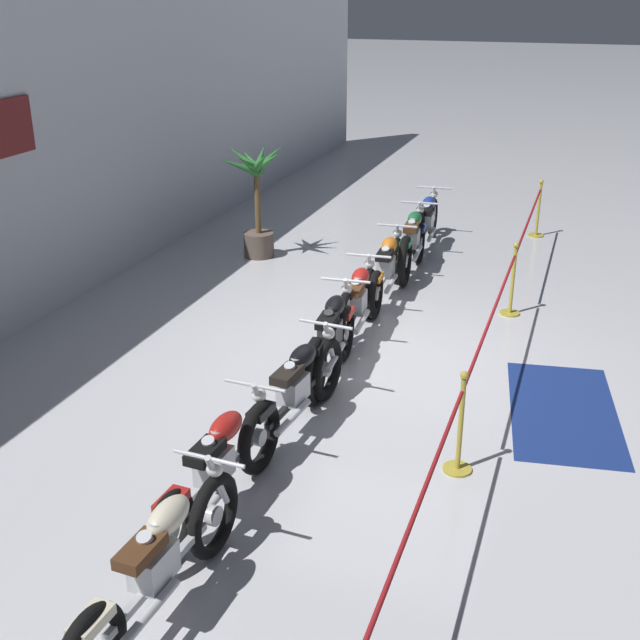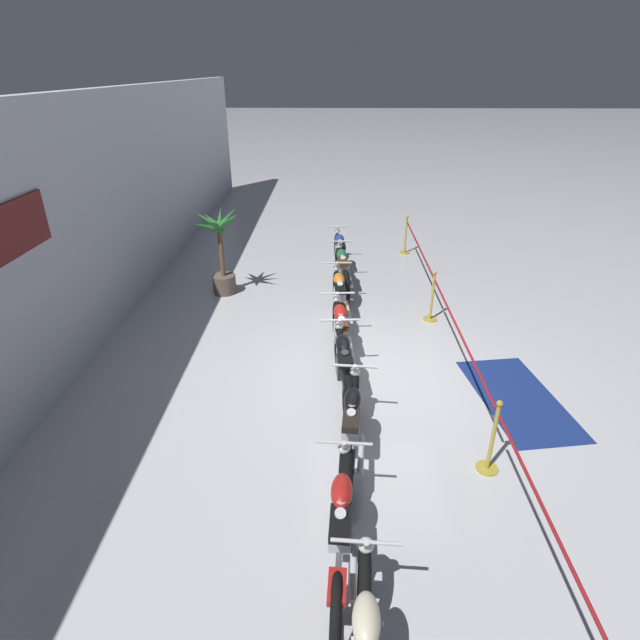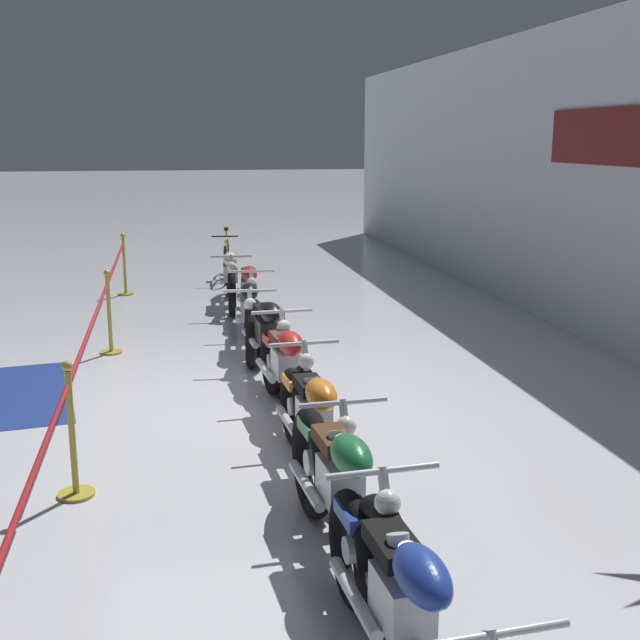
# 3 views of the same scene
# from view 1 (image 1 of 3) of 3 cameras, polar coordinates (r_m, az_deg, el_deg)

# --- Properties ---
(ground_plane) EXTENTS (120.00, 120.00, 0.00)m
(ground_plane) POSITION_cam_1_polar(r_m,az_deg,el_deg) (9.94, 5.31, -2.99)
(ground_plane) COLOR silver
(back_wall) EXTENTS (28.00, 0.29, 4.20)m
(back_wall) POSITION_cam_1_polar(r_m,az_deg,el_deg) (11.51, -20.29, 10.35)
(back_wall) COLOR silver
(back_wall) RESTS_ON ground
(motorcycle_cream_0) EXTENTS (2.31, 0.62, 0.93)m
(motorcycle_cream_0) POSITION_cam_1_polar(r_m,az_deg,el_deg) (6.11, -11.37, -16.74)
(motorcycle_cream_0) COLOR black
(motorcycle_cream_0) RESTS_ON ground
(motorcycle_red_1) EXTENTS (2.22, 0.62, 0.91)m
(motorcycle_red_1) POSITION_cam_1_polar(r_m,az_deg,el_deg) (7.10, -7.26, -10.26)
(motorcycle_red_1) COLOR black
(motorcycle_red_1) RESTS_ON ground
(motorcycle_black_2) EXTENTS (2.31, 0.62, 0.94)m
(motorcycle_black_2) POSITION_cam_1_polar(r_m,az_deg,el_deg) (8.23, -1.72, -5.11)
(motorcycle_black_2) COLOR black
(motorcycle_black_2) RESTS_ON ground
(motorcycle_black_3) EXTENTS (2.27, 0.62, 0.97)m
(motorcycle_black_3) POSITION_cam_1_polar(r_m,az_deg,el_deg) (9.39, 0.82, -1.20)
(motorcycle_black_3) COLOR black
(motorcycle_black_3) RESTS_ON ground
(motorcycle_red_4) EXTENTS (2.14, 0.62, 0.93)m
(motorcycle_red_4) POSITION_cam_1_polar(r_m,az_deg,el_deg) (10.45, 2.67, 1.13)
(motorcycle_red_4) COLOR black
(motorcycle_red_4) RESTS_ON ground
(motorcycle_orange_5) EXTENTS (2.27, 0.62, 0.92)m
(motorcycle_orange_5) POSITION_cam_1_polar(r_m,az_deg,el_deg) (11.81, 4.76, 3.66)
(motorcycle_orange_5) COLOR black
(motorcycle_orange_5) RESTS_ON ground
(motorcycle_green_6) EXTENTS (2.28, 0.62, 0.97)m
(motorcycle_green_6) POSITION_cam_1_polar(r_m,az_deg,el_deg) (13.01, 6.57, 5.53)
(motorcycle_green_6) COLOR black
(motorcycle_green_6) RESTS_ON ground
(motorcycle_blue_7) EXTENTS (2.38, 0.62, 0.92)m
(motorcycle_blue_7) POSITION_cam_1_polar(r_m,az_deg,el_deg) (14.21, 7.60, 6.86)
(motorcycle_blue_7) COLOR black
(motorcycle_blue_7) RESTS_ON ground
(potted_palm_left_of_row) EXTENTS (1.05, 0.98, 1.93)m
(potted_palm_left_of_row) POSITION_cam_1_polar(r_m,az_deg,el_deg) (13.54, -4.52, 8.45)
(potted_palm_left_of_row) COLOR brown
(potted_palm_left_of_row) RESTS_ON ground
(stanchion_far_left) EXTENTS (12.16, 0.28, 1.05)m
(stanchion_far_left) POSITION_cam_1_polar(r_m,az_deg,el_deg) (8.14, 10.89, -3.54)
(stanchion_far_left) COLOR gold
(stanchion_far_left) RESTS_ON ground
(stanchion_mid_left) EXTENTS (0.28, 0.28, 1.05)m
(stanchion_mid_left) POSITION_cam_1_polar(r_m,az_deg,el_deg) (7.75, 9.89, -8.26)
(stanchion_mid_left) COLOR gold
(stanchion_mid_left) RESTS_ON ground
(stanchion_mid_right) EXTENTS (0.28, 0.28, 1.05)m
(stanchion_mid_right) POSITION_cam_1_polar(r_m,az_deg,el_deg) (11.51, 13.48, 2.07)
(stanchion_mid_right) COLOR gold
(stanchion_mid_right) RESTS_ON ground
(stanchion_far_right) EXTENTS (0.28, 0.28, 1.05)m
(stanchion_far_right) POSITION_cam_1_polar(r_m,az_deg,el_deg) (15.34, 15.22, 7.07)
(stanchion_far_right) COLOR gold
(stanchion_far_right) RESTS_ON ground
(floor_banner) EXTENTS (2.38, 1.45, 0.01)m
(floor_banner) POSITION_cam_1_polar(r_m,az_deg,el_deg) (9.20, 16.92, -6.18)
(floor_banner) COLOR navy
(floor_banner) RESTS_ON ground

